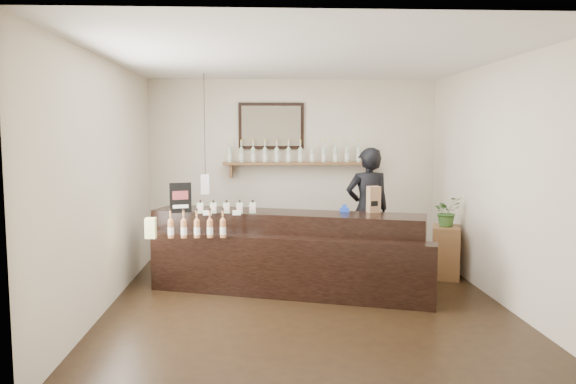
# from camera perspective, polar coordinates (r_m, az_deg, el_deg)

# --- Properties ---
(ground) EXTENTS (5.00, 5.00, 0.00)m
(ground) POSITION_cam_1_polar(r_m,az_deg,el_deg) (6.67, 1.82, -11.17)
(ground) COLOR black
(ground) RESTS_ON ground
(room_shell) EXTENTS (5.00, 5.00, 5.00)m
(room_shell) POSITION_cam_1_polar(r_m,az_deg,el_deg) (6.38, 1.87, 3.62)
(room_shell) COLOR beige
(room_shell) RESTS_ON ground
(back_wall_decor) EXTENTS (2.66, 0.96, 1.69)m
(back_wall_decor) POSITION_cam_1_polar(r_m,az_deg,el_deg) (8.73, -0.34, 4.59)
(back_wall_decor) COLOR brown
(back_wall_decor) RESTS_ON ground
(counter) EXTENTS (3.50, 1.97, 1.13)m
(counter) POSITION_cam_1_polar(r_m,az_deg,el_deg) (7.09, -0.23, -6.31)
(counter) COLOR black
(counter) RESTS_ON ground
(promo_sign) EXTENTS (0.26, 0.10, 0.38)m
(promo_sign) POSITION_cam_1_polar(r_m,az_deg,el_deg) (7.16, -10.86, -0.58)
(promo_sign) COLOR black
(promo_sign) RESTS_ON counter
(paper_bag) EXTENTS (0.18, 0.15, 0.33)m
(paper_bag) POSITION_cam_1_polar(r_m,az_deg,el_deg) (7.16, 8.69, -0.74)
(paper_bag) COLOR #8C6443
(paper_bag) RESTS_ON counter
(tape_dispenser) EXTENTS (0.12, 0.07, 0.10)m
(tape_dispenser) POSITION_cam_1_polar(r_m,az_deg,el_deg) (7.16, 5.76, -1.73)
(tape_dispenser) COLOR blue
(tape_dispenser) RESTS_ON counter
(side_cabinet) EXTENTS (0.48, 0.57, 0.71)m
(side_cabinet) POSITION_cam_1_polar(r_m,az_deg,el_deg) (7.99, 15.72, -5.88)
(side_cabinet) COLOR brown
(side_cabinet) RESTS_ON ground
(potted_plant) EXTENTS (0.45, 0.42, 0.41)m
(potted_plant) POSITION_cam_1_polar(r_m,az_deg,el_deg) (7.90, 15.84, -1.92)
(potted_plant) COLOR #355D25
(potted_plant) RESTS_ON side_cabinet
(shopkeeper) EXTENTS (0.79, 0.59, 2.00)m
(shopkeeper) POSITION_cam_1_polar(r_m,az_deg,el_deg) (8.10, 8.10, -0.93)
(shopkeeper) COLOR black
(shopkeeper) RESTS_ON ground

